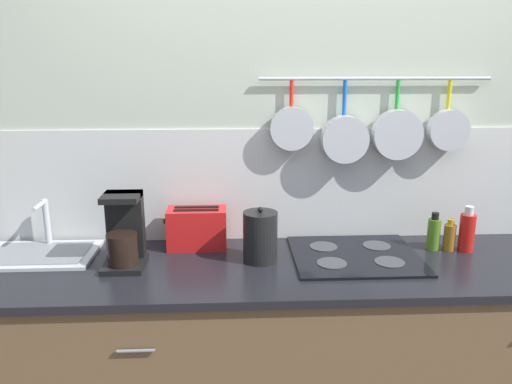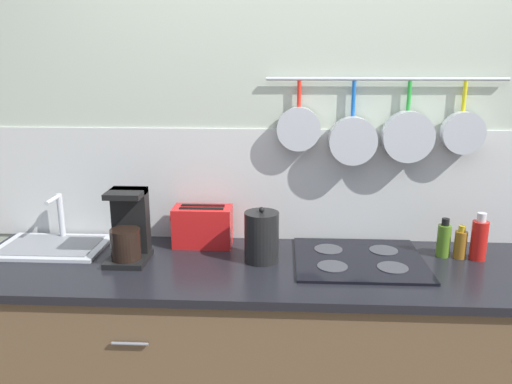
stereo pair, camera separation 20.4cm
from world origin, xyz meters
name	(u,v)px [view 2 (the right image)]	position (x,y,z in m)	size (l,w,h in m)	color
wall_back	(324,162)	(0.00, 0.37, 1.28)	(7.20, 0.16, 2.60)	#B2BCA8
cabinet_base	(323,364)	(0.00, 0.00, 0.43)	(3.04, 0.64, 0.86)	brown
countertop	(327,271)	(0.00, 0.00, 0.88)	(3.08, 0.66, 0.03)	black
sink_basin	(52,244)	(-1.26, 0.15, 0.92)	(0.49, 0.33, 0.23)	#B7BABF
coffee_maker	(129,231)	(-0.85, 0.04, 1.03)	(0.17, 0.20, 0.31)	black
toaster	(203,226)	(-0.56, 0.23, 0.99)	(0.29, 0.14, 0.19)	red
kettle	(262,237)	(-0.28, 0.05, 1.01)	(0.15, 0.15, 0.24)	black
cooktop	(359,259)	(0.14, 0.07, 0.90)	(0.55, 0.49, 0.01)	black
bottle_olive_oil	(444,240)	(0.52, 0.15, 0.97)	(0.06, 0.06, 0.18)	#4C721E
bottle_cooking_wine	(460,244)	(0.59, 0.13, 0.96)	(0.05, 0.05, 0.15)	#8C5919
bottle_vinegar	(479,239)	(0.66, 0.12, 0.99)	(0.07, 0.07, 0.21)	red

